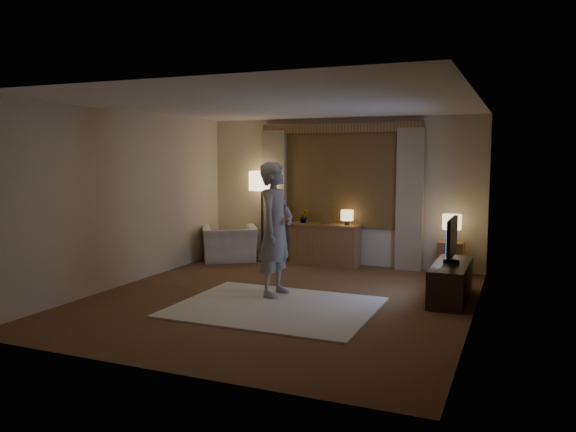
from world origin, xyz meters
The scene contains 13 objects.
room centered at (0.00, 0.50, 1.33)m, with size 5.04×5.54×2.64m.
rug centered at (0.13, -0.40, 0.01)m, with size 2.50×2.00×0.02m, color beige.
sideboard centered at (-0.20, 2.50, 0.35)m, with size 1.20×0.40×0.70m, color brown.
picture_frame centered at (-0.20, 2.50, 0.80)m, with size 0.16×0.02×0.20m, color brown.
plant centered at (-0.60, 2.50, 0.85)m, with size 0.17×0.13×0.30m, color #999999.
table_lamp_sideboard centered at (0.20, 2.50, 0.90)m, with size 0.22×0.22×0.30m.
floor_lamp centered at (-1.43, 2.50, 1.39)m, with size 0.48×0.48×1.65m.
armchair centered at (-1.96, 2.21, 0.32)m, with size 0.99×0.86×0.64m, color beige.
side_table centered at (1.97, 2.45, 0.28)m, with size 0.40×0.40×0.56m, color brown.
table_lamp_side centered at (1.97, 2.45, 0.87)m, with size 0.30×0.30×0.44m.
tv_stand centered at (2.15, 0.87, 0.25)m, with size 0.45×1.40×0.50m, color black.
tv centered at (2.15, 0.87, 0.84)m, with size 0.21×0.84×0.61m.
person centered at (-0.10, 0.14, 0.94)m, with size 0.67×0.44×1.84m, color gray.
Camera 1 is at (2.99, -6.81, 1.95)m, focal length 35.00 mm.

